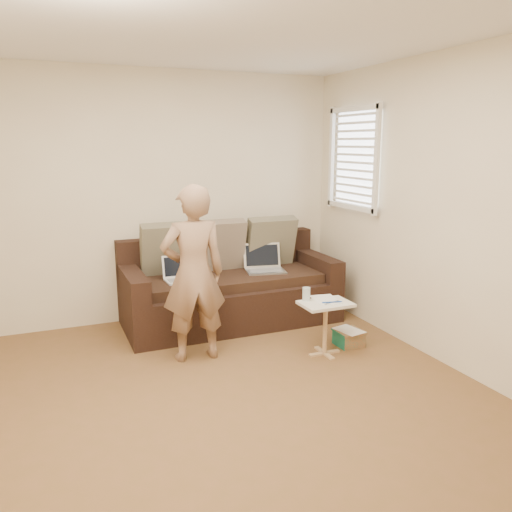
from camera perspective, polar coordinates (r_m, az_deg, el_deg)
name	(u,v)px	position (r m, az deg, el deg)	size (l,w,h in m)	color
floor	(228,412)	(3.83, -3.06, -16.74)	(4.50, 4.50, 0.00)	brown
ceiling	(223,17)	(3.43, -3.60, 24.76)	(4.50, 4.50, 0.00)	white
wall_back	(154,198)	(5.55, -11.15, 6.30)	(4.00, 4.00, 0.00)	beige
wall_right	(462,215)	(4.47, 21.70, 4.25)	(4.50, 4.50, 0.00)	beige
window_blinds	(354,159)	(5.58, 10.73, 10.47)	(0.12, 0.88, 1.08)	white
sofa	(231,283)	(5.44, -2.80, -2.99)	(2.20, 0.95, 0.85)	black
pillow_left	(168,249)	(5.41, -9.69, 0.75)	(0.55, 0.14, 0.55)	brown
pillow_mid	(219,246)	(5.53, -4.08, 1.14)	(0.55, 0.14, 0.55)	#6B5B4C
pillow_right	(271,242)	(5.75, 1.61, 1.59)	(0.55, 0.14, 0.55)	brown
laptop_silver	(266,272)	(5.51, 1.07, -1.74)	(0.40, 0.29, 0.27)	#B7BABC
laptop_white	(183,281)	(5.20, -8.01, -2.74)	(0.34, 0.25, 0.25)	white
person	(193,274)	(4.46, -6.89, -1.93)	(0.56, 0.38, 1.54)	#836147
side_table	(325,328)	(4.71, 7.60, -7.90)	(0.44, 0.31, 0.49)	silver
drinking_glass	(306,294)	(4.64, 5.55, -4.19)	(0.07, 0.07, 0.12)	silver
scissors	(332,302)	(4.61, 8.34, -5.05)	(0.18, 0.10, 0.02)	silver
paper_on_table	(326,299)	(4.71, 7.67, -4.76)	(0.21, 0.30, 0.00)	white
striped_box	(349,338)	(4.99, 10.14, -8.82)	(0.24, 0.24, 0.15)	#DD4C21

